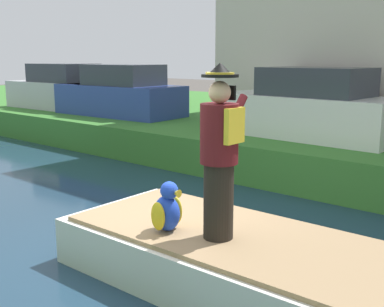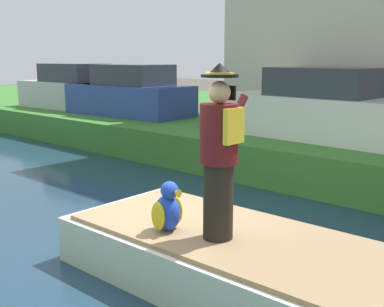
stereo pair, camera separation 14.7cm
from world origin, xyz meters
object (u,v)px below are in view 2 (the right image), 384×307
Objects in this scene: boat at (238,261)px; person_pirate at (219,153)px; parked_car_silver at (72,89)px; parrot_plush at (168,209)px; parked_car_white at (316,108)px; parked_car_blue at (130,94)px.

boat is 1.26m from person_pirate.
boat is at bearing -116.22° from parked_car_silver.
parrot_plush is 0.14× the size of parked_car_white.
parked_car_white reaches higher than boat.
boat is 12.47m from parked_car_silver.
person_pirate reaches higher than parrot_plush.
parked_car_silver reaches higher than boat.
parked_car_silver is at bearing 63.78° from boat.
parked_car_blue is at bearing 90.00° from parked_car_white.
person_pirate reaches higher than parked_car_white.
parked_car_white is (5.70, 1.90, -0.11)m from person_pirate.
person_pirate is at bearing 154.98° from boat.
boat is 9.89m from parked_car_blue.
person_pirate is 3.25× the size of parrot_plush.
parked_car_white is 9.14m from parked_car_silver.
parked_car_white is (5.49, 2.00, 1.12)m from boat.
parked_car_blue is (5.70, 8.05, -0.11)m from person_pirate.
parked_car_silver reaches higher than parrot_plush.
person_pirate is 9.86m from parked_car_blue.
person_pirate reaches higher than boat.
boat is 2.28× the size of person_pirate.
parked_car_silver is (0.00, 2.99, 0.00)m from parked_car_blue.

